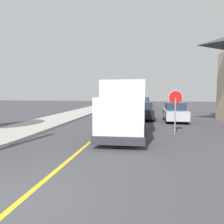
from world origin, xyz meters
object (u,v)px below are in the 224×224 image
parked_car_near (144,111)px  parked_car_furthest (145,102)px  parked_car_far (142,104)px  stop_sign (175,104)px  parked_car_mid (141,106)px  parked_van_across (175,113)px  box_truck (124,105)px

parked_car_near → parked_car_furthest: 20.53m
parked_car_far → stop_sign: (2.60, -20.48, 1.06)m
parked_car_mid → parked_car_furthest: (0.26, 13.26, 0.00)m
parked_car_near → parked_van_across: 2.95m
parked_car_furthest → parked_car_near: bearing=-89.3°
parked_van_across → parked_car_furthest: bearing=97.9°
parked_car_mid → stop_sign: (2.58, -14.52, 1.06)m
parked_van_across → parked_car_far: bearing=103.0°
parked_car_near → parked_car_far: 13.24m
parked_car_near → parked_car_furthest: (-0.26, 20.53, 0.00)m
parked_car_far → parked_car_furthest: bearing=87.7°
parked_car_far → stop_sign: stop_sign is taller
parked_car_furthest → parked_van_across: bearing=-82.1°
box_truck → parked_car_near: 7.71m
parked_car_far → parked_car_furthest: same height
box_truck → stop_sign: (3.04, 0.33, 0.09)m
parked_car_far → parked_car_mid: bearing=-89.8°
parked_car_near → parked_van_across: same height
parked_car_mid → stop_sign: stop_sign is taller
parked_van_across → stop_sign: 6.28m
box_truck → parked_car_mid: (0.46, 14.85, -0.97)m
stop_sign → parked_car_furthest: bearing=94.8°
box_truck → parked_car_far: size_ratio=1.63×
parked_car_mid → box_truck: bearing=-91.8°
box_truck → parked_van_across: bearing=60.1°
parked_car_far → stop_sign: size_ratio=1.68×
parked_car_mid → parked_car_furthest: bearing=88.9°
parked_car_near → stop_sign: 7.61m
parked_car_near → parked_car_far: size_ratio=1.00×
parked_car_mid → parked_van_across: 8.98m
parked_car_far → parked_van_across: 14.70m
parked_car_near → stop_sign: size_ratio=1.68×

